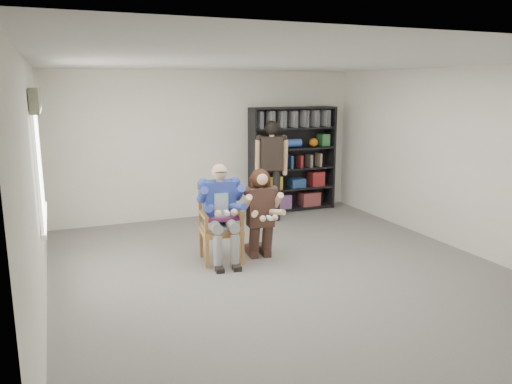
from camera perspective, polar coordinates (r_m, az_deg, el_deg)
name	(u,v)px	position (r m, az deg, el deg)	size (l,w,h in m)	color
room_shell	(288,173)	(6.46, 3.66, 2.15)	(6.00, 7.00, 2.80)	silver
floor	(286,275)	(6.84, 3.50, -9.48)	(6.00, 7.00, 0.01)	slate
window_left	(40,158)	(6.78, -23.47, 3.62)	(0.16, 2.00, 1.75)	white
armchair	(221,224)	(7.22, -4.03, -3.69)	(0.64, 0.62, 1.11)	#A96532
seated_man	(221,213)	(7.18, -4.05, -2.41)	(0.62, 0.86, 1.44)	navy
kneeling_woman	(261,215)	(7.28, 0.60, -2.67)	(0.55, 0.89, 1.32)	#3E251F
bookshelf	(293,159)	(10.17, 4.20, 3.74)	(1.80, 0.38, 2.10)	black
standing_man	(272,172)	(9.33, 1.78, 2.32)	(0.58, 0.32, 1.87)	black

